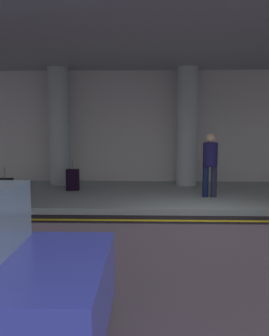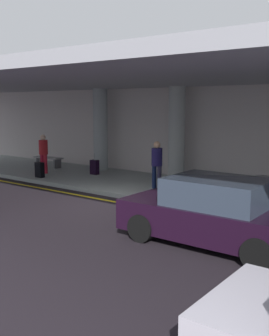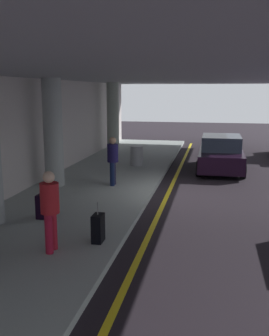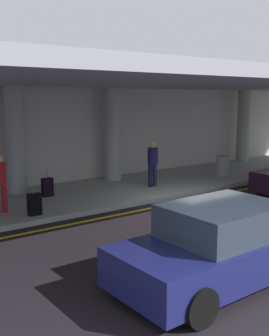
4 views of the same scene
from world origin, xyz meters
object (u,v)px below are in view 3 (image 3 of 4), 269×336
(traveler_with_luggage, at_px, (113,158))
(suitcase_upright_primary, at_px, (42,206))
(car_black, at_px, (221,154))
(person_waiting_for_ride, at_px, (50,206))
(support_column_left_mid, at_px, (53,133))
(suitcase_upright_secondary, at_px, (98,228))
(trash_bin_steel, at_px, (137,156))
(support_column_center, at_px, (113,117))

(traveler_with_luggage, height_order, suitcase_upright_primary, traveler_with_luggage)
(car_black, relative_size, traveler_with_luggage, 2.44)
(suitcase_upright_primary, bearing_deg, car_black, -47.42)
(person_waiting_for_ride, bearing_deg, support_column_left_mid, -100.53)
(suitcase_upright_secondary, bearing_deg, car_black, 8.90)
(traveler_with_luggage, height_order, person_waiting_for_ride, same)
(support_column_left_mid, bearing_deg, person_waiting_for_ride, -157.79)
(traveler_with_luggage, distance_m, suitcase_upright_primary, 3.97)
(person_waiting_for_ride, bearing_deg, car_black, -142.30)
(car_black, bearing_deg, suitcase_upright_secondary, -19.13)
(car_black, height_order, trash_bin_steel, car_black)
(support_column_left_mid, bearing_deg, car_black, -51.71)
(suitcase_upright_secondary, bearing_deg, support_column_left_mid, 57.78)
(traveler_with_luggage, height_order, trash_bin_steel, traveler_with_luggage)
(traveler_with_luggage, bearing_deg, support_column_center, 111.53)
(suitcase_upright_primary, relative_size, suitcase_upright_secondary, 1.00)
(support_column_left_mid, height_order, person_waiting_for_ride, support_column_left_mid)
(support_column_center, distance_m, trash_bin_steel, 4.58)
(support_column_center, distance_m, car_black, 6.80)
(car_black, relative_size, person_waiting_for_ride, 2.44)
(support_column_center, bearing_deg, traveler_with_luggage, -165.40)
(person_waiting_for_ride, bearing_deg, support_column_center, -113.45)
(suitcase_upright_secondary, height_order, trash_bin_steel, suitcase_upright_secondary)
(suitcase_upright_secondary, bearing_deg, suitcase_upright_primary, 81.06)
(support_column_left_mid, xyz_separation_m, car_black, (4.48, -5.68, -1.26))
(suitcase_upright_secondary, bearing_deg, traveler_with_luggage, 36.44)
(car_black, distance_m, traveler_with_luggage, 5.51)
(suitcase_upright_primary, distance_m, suitcase_upright_secondary, 2.29)
(trash_bin_steel, bearing_deg, suitcase_upright_primary, 172.57)
(car_black, height_order, suitcase_upright_secondary, car_black)
(car_black, distance_m, suitcase_upright_primary, 9.12)
(support_column_center, distance_m, person_waiting_for_ride, 13.56)
(person_waiting_for_ride, distance_m, suitcase_upright_primary, 2.34)
(suitcase_upright_primary, bearing_deg, traveler_with_luggage, -30.30)
(support_column_center, height_order, trash_bin_steel, support_column_center)
(support_column_left_mid, relative_size, suitcase_upright_secondary, 4.06)
(person_waiting_for_ride, xyz_separation_m, trash_bin_steel, (9.51, 0.12, -0.54))
(car_black, bearing_deg, person_waiting_for_ride, -22.26)
(support_column_center, height_order, person_waiting_for_ride, support_column_center)
(support_column_left_mid, bearing_deg, support_column_center, 0.00)
(person_waiting_for_ride, xyz_separation_m, suitcase_upright_primary, (1.96, 1.10, -0.65))
(car_black, distance_m, suitcase_upright_secondary, 9.56)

